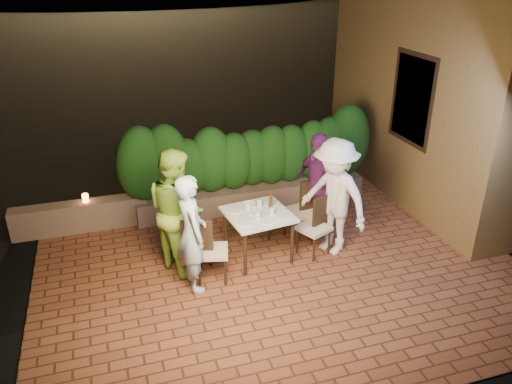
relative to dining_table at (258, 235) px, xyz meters
name	(u,v)px	position (x,y,z in m)	size (l,w,h in m)	color
ground	(286,276)	(0.23, -0.60, -0.40)	(400.00, 400.00, 0.00)	black
terrace_floor	(274,261)	(0.23, -0.10, -0.45)	(7.00, 6.00, 0.15)	brown
building_wall	(439,61)	(3.83, 1.40, 2.12)	(1.60, 5.00, 5.00)	brown
window_pane	(414,99)	(3.05, 0.90, 1.62)	(0.08, 1.00, 1.40)	black
window_frame	(413,99)	(3.04, 0.90, 1.62)	(0.06, 1.15, 1.55)	black
planter	(252,196)	(0.43, 1.70, -0.17)	(4.20, 0.55, 0.40)	brown
hedge	(252,158)	(0.43, 1.70, 0.57)	(4.00, 0.70, 1.10)	#153F11
parapet	(81,216)	(-2.57, 1.70, -0.12)	(2.20, 0.30, 0.50)	brown
hill	(128,31)	(2.23, 59.40, -4.38)	(52.00, 40.00, 22.00)	black
dining_table	(258,235)	(0.00, 0.00, 0.00)	(0.92, 0.92, 0.75)	white
plate_nw	(246,224)	(-0.27, -0.27, 0.38)	(0.20, 0.20, 0.01)	white
plate_sw	(235,210)	(-0.30, 0.19, 0.38)	(0.24, 0.24, 0.01)	white
plate_ne	(281,216)	(0.29, -0.21, 0.38)	(0.24, 0.24, 0.01)	white
plate_se	(270,203)	(0.27, 0.23, 0.38)	(0.22, 0.22, 0.01)	white
plate_centre	(256,213)	(-0.03, 0.01, 0.38)	(0.22, 0.22, 0.01)	white
plate_front	(268,221)	(0.05, -0.28, 0.38)	(0.23, 0.23, 0.01)	white
glass_nw	(258,215)	(-0.06, -0.17, 0.44)	(0.07, 0.07, 0.12)	silver
glass_sw	(248,206)	(-0.11, 0.15, 0.43)	(0.07, 0.07, 0.11)	silver
glass_ne	(272,211)	(0.18, -0.11, 0.43)	(0.07, 0.07, 0.12)	silver
glass_se	(259,203)	(0.09, 0.20, 0.43)	(0.07, 0.07, 0.12)	silver
beer_bottle	(270,199)	(0.23, 0.10, 0.52)	(0.06, 0.06, 0.29)	#54270E
bowl	(249,204)	(-0.05, 0.28, 0.40)	(0.18, 0.18, 0.04)	white
chair_left_front	(212,250)	(-0.79, -0.35, 0.10)	(0.44, 0.44, 0.94)	black
chair_left_back	(197,235)	(-0.90, 0.17, 0.07)	(0.41, 0.41, 0.89)	black
chair_right_front	(314,227)	(0.84, -0.16, 0.08)	(0.43, 0.43, 0.92)	black
chair_right_back	(301,210)	(0.83, 0.34, 0.12)	(0.46, 0.46, 1.00)	black
diner_blue	(192,233)	(-1.07, -0.45, 0.47)	(0.61, 0.40, 1.68)	silver
diner_green	(176,210)	(-1.18, 0.12, 0.56)	(0.91, 0.71, 1.86)	#95C73E
diner_white	(334,197)	(1.15, -0.16, 0.54)	(1.19, 0.68, 1.83)	white
diner_purple	(317,185)	(1.12, 0.40, 0.50)	(1.03, 0.43, 1.75)	#64236A
parapet_lamp	(85,198)	(-2.45, 1.70, 0.20)	(0.10, 0.10, 0.14)	orange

